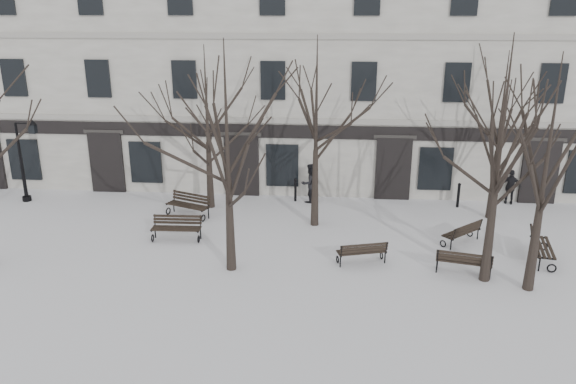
# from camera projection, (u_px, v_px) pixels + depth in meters

# --- Properties ---
(ground) EXTENTS (100.00, 100.00, 0.00)m
(ground) POSITION_uv_depth(u_px,v_px,m) (308.00, 273.00, 18.89)
(ground) COLOR silver
(ground) RESTS_ON ground
(building) EXTENTS (40.40, 10.20, 11.40)m
(building) POSITION_uv_depth(u_px,v_px,m) (321.00, 66.00, 29.40)
(building) COLOR beige
(building) RESTS_ON ground
(tree_1) EXTENTS (5.35, 5.35, 7.64)m
(tree_1) POSITION_uv_depth(u_px,v_px,m) (227.00, 132.00, 17.67)
(tree_1) COLOR black
(tree_1) RESTS_ON ground
(tree_2) EXTENTS (5.49, 5.49, 7.84)m
(tree_2) POSITION_uv_depth(u_px,v_px,m) (502.00, 133.00, 16.86)
(tree_2) COLOR black
(tree_2) RESTS_ON ground
(tree_3) EXTENTS (5.15, 5.15, 7.36)m
(tree_3) POSITION_uv_depth(u_px,v_px,m) (549.00, 148.00, 16.37)
(tree_3) COLOR black
(tree_3) RESTS_ON ground
(tree_4) EXTENTS (4.94, 4.94, 7.06)m
(tree_4) POSITION_uv_depth(u_px,v_px,m) (207.00, 109.00, 23.69)
(tree_4) COLOR black
(tree_4) RESTS_ON ground
(tree_5) EXTENTS (5.28, 5.28, 7.54)m
(tree_5) POSITION_uv_depth(u_px,v_px,m) (316.00, 111.00, 21.57)
(tree_5) COLOR black
(tree_5) RESTS_ON ground
(tree_6) EXTENTS (4.84, 4.84, 6.92)m
(tree_6) POSITION_uv_depth(u_px,v_px,m) (501.00, 117.00, 22.46)
(tree_6) COLOR black
(tree_6) RESTS_ON ground
(bench_0) EXTENTS (1.89, 0.73, 0.94)m
(bench_0) POSITION_uv_depth(u_px,v_px,m) (177.00, 227.00, 21.43)
(bench_0) COLOR black
(bench_0) RESTS_ON ground
(bench_1) EXTENTS (1.79, 1.06, 0.86)m
(bench_1) POSITION_uv_depth(u_px,v_px,m) (362.00, 252.00, 19.41)
(bench_1) COLOR black
(bench_1) RESTS_ON ground
(bench_2) EXTENTS (1.88, 1.03, 0.90)m
(bench_2) POSITION_uv_depth(u_px,v_px,m) (464.00, 261.00, 18.62)
(bench_2) COLOR black
(bench_2) RESTS_ON ground
(bench_3) EXTENTS (2.03, 1.38, 0.97)m
(bench_3) POSITION_uv_depth(u_px,v_px,m) (189.00, 204.00, 23.83)
(bench_3) COLOR black
(bench_3) RESTS_ON ground
(bench_4) EXTENTS (1.68, 1.61, 0.88)m
(bench_4) POSITION_uv_depth(u_px,v_px,m) (463.00, 232.00, 21.06)
(bench_4) COLOR black
(bench_4) RESTS_ON ground
(bench_5) EXTENTS (1.07, 2.08, 1.00)m
(bench_5) POSITION_uv_depth(u_px,v_px,m) (541.00, 246.00, 19.68)
(bench_5) COLOR black
(bench_5) RESTS_ON ground
(lamp_post) EXTENTS (1.19, 0.44, 3.80)m
(lamp_post) POSITION_uv_depth(u_px,v_px,m) (26.00, 155.00, 25.15)
(lamp_post) COLOR black
(lamp_post) RESTS_ON ground
(bollard_a) EXTENTS (0.14, 0.14, 1.08)m
(bollard_a) POSITION_uv_depth(u_px,v_px,m) (295.00, 189.00, 25.65)
(bollard_a) COLOR black
(bollard_a) RESTS_ON ground
(bollard_b) EXTENTS (0.14, 0.14, 1.13)m
(bollard_b) POSITION_uv_depth(u_px,v_px,m) (458.00, 194.00, 24.86)
(bollard_b) COLOR black
(bollard_b) RESTS_ON ground
(pedestrian_b) EXTENTS (1.11, 1.07, 1.80)m
(pedestrian_b) POSITION_uv_depth(u_px,v_px,m) (310.00, 202.00, 25.71)
(pedestrian_b) COLOR black
(pedestrian_b) RESTS_ON ground
(pedestrian_c) EXTENTS (1.00, 0.60, 1.60)m
(pedestrian_c) POSITION_uv_depth(u_px,v_px,m) (508.00, 204.00, 25.47)
(pedestrian_c) COLOR black
(pedestrian_c) RESTS_ON ground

